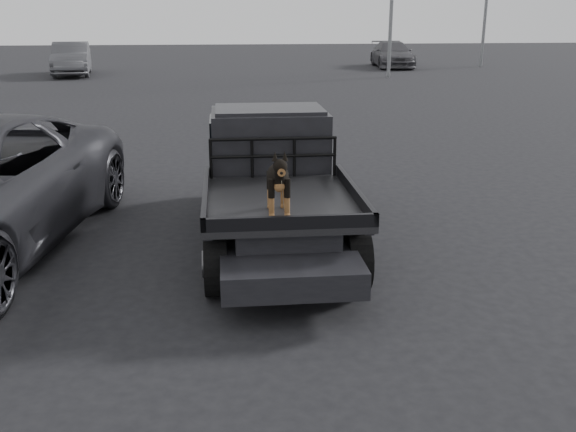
{
  "coord_description": "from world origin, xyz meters",
  "views": [
    {
      "loc": [
        -0.2,
        -6.65,
        3.18
      ],
      "look_at": [
        0.45,
        -0.35,
        1.15
      ],
      "focal_mm": 40.0,
      "sensor_mm": 36.0,
      "label": 1
    }
  ],
  "objects_px": {
    "flatbed_ute": "(275,212)",
    "dog": "(278,182)",
    "distant_car_a": "(71,59)",
    "distant_car_b": "(392,54)"
  },
  "relations": [
    {
      "from": "flatbed_ute",
      "to": "dog",
      "type": "height_order",
      "value": "dog"
    },
    {
      "from": "distant_car_a",
      "to": "distant_car_b",
      "type": "xyz_separation_m",
      "value": [
        17.76,
        3.18,
        -0.1
      ]
    },
    {
      "from": "flatbed_ute",
      "to": "distant_car_b",
      "type": "bearing_deg",
      "value": 72.26
    },
    {
      "from": "flatbed_ute",
      "to": "dog",
      "type": "bearing_deg",
      "value": -93.15
    },
    {
      "from": "distant_car_b",
      "to": "dog",
      "type": "bearing_deg",
      "value": -102.69
    },
    {
      "from": "distant_car_a",
      "to": "distant_car_b",
      "type": "distance_m",
      "value": 18.05
    },
    {
      "from": "flatbed_ute",
      "to": "distant_car_a",
      "type": "relative_size",
      "value": 1.07
    },
    {
      "from": "dog",
      "to": "distant_car_a",
      "type": "relative_size",
      "value": 0.15
    },
    {
      "from": "flatbed_ute",
      "to": "distant_car_b",
      "type": "distance_m",
      "value": 30.9
    },
    {
      "from": "distant_car_a",
      "to": "distant_car_b",
      "type": "height_order",
      "value": "distant_car_a"
    }
  ]
}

